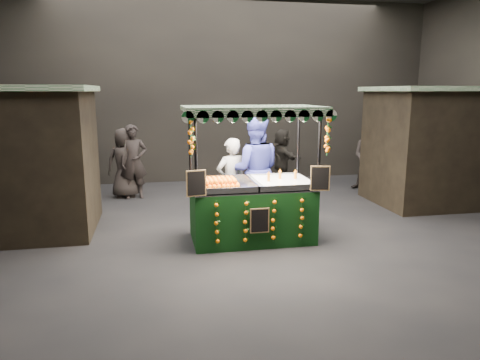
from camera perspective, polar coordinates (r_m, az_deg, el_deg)
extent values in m
plane|color=black|center=(7.92, 3.24, -7.00)|extent=(12.00, 12.00, 0.00)
cube|color=black|center=(12.42, -2.45, 11.42)|extent=(12.00, 0.10, 5.00)
cube|color=black|center=(8.74, -27.75, 1.87)|extent=(2.80, 2.00, 2.50)
cube|color=#114D1E|center=(8.65, -28.56, 10.39)|extent=(3.00, 2.20, 0.10)
cube|color=black|center=(10.86, 24.37, 3.80)|extent=(2.80, 2.00, 2.50)
cube|color=#114D1E|center=(10.79, 24.94, 10.65)|extent=(3.00, 2.20, 0.10)
cube|color=black|center=(7.52, 1.50, -4.35)|extent=(2.01, 1.10, 0.91)
cube|color=#B4B6BB|center=(7.41, 1.52, -0.81)|extent=(2.01, 1.10, 0.04)
cylinder|color=black|center=(6.72, -5.66, -0.71)|extent=(0.05, 0.05, 2.19)
cylinder|color=black|center=(7.16, 10.10, -0.06)|extent=(0.05, 0.05, 2.19)
cylinder|color=black|center=(7.73, -6.41, 0.89)|extent=(0.05, 0.05, 2.19)
cylinder|color=black|center=(8.13, 7.46, 1.37)|extent=(0.05, 0.05, 2.19)
cube|color=#114D1E|center=(7.24, 1.57, 9.27)|extent=(2.24, 1.32, 0.07)
cube|color=silver|center=(7.53, 5.59, -0.23)|extent=(0.90, 0.99, 0.07)
cube|color=black|center=(6.65, -5.70, -0.42)|extent=(0.31, 0.09, 0.40)
cube|color=black|center=(7.11, 10.34, 0.21)|extent=(0.31, 0.09, 0.40)
cube|color=black|center=(6.96, 2.56, -5.27)|extent=(0.31, 0.02, 0.40)
imported|color=slate|center=(8.30, -1.16, -0.22)|extent=(0.70, 0.57, 1.65)
imported|color=navy|center=(8.31, 1.87, 1.31)|extent=(1.14, 0.97, 2.08)
imported|color=black|center=(10.65, -13.60, 2.31)|extent=(0.69, 0.50, 1.74)
imported|color=black|center=(11.69, 16.37, 2.89)|extent=(1.06, 1.02, 1.72)
imported|color=#2B2723|center=(10.99, 2.79, 2.66)|extent=(1.05, 0.74, 1.65)
imported|color=#282520|center=(11.94, 17.43, 2.61)|extent=(1.16, 0.98, 1.56)
imported|color=#292321|center=(10.80, -14.73, 2.16)|extent=(0.81, 0.53, 1.66)
imported|color=black|center=(11.89, 5.48, 2.96)|extent=(0.69, 1.46, 1.52)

